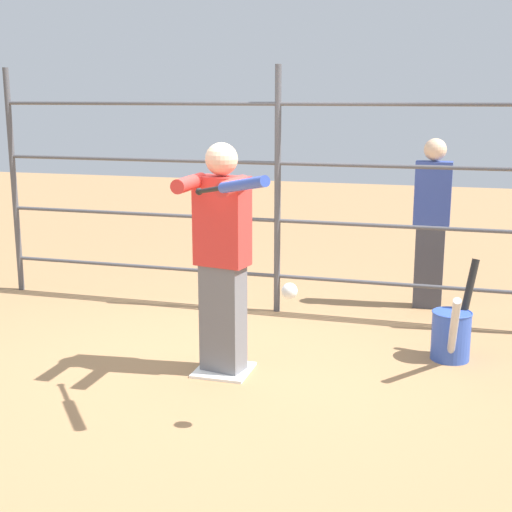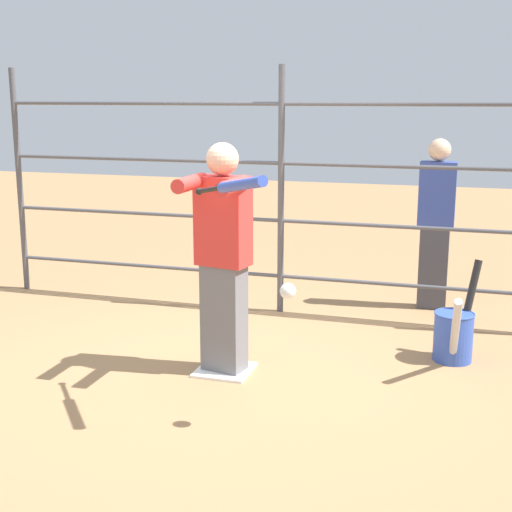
% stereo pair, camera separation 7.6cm
% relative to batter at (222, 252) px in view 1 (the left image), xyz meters
% --- Properties ---
extents(ground_plane, '(24.00, 24.00, 0.00)m').
position_rel_batter_xyz_m(ground_plane, '(0.00, -0.02, -0.92)').
color(ground_plane, '#9E754C').
extents(home_plate, '(0.40, 0.40, 0.02)m').
position_rel_batter_xyz_m(home_plate, '(0.00, -0.02, -0.91)').
color(home_plate, white).
rests_on(home_plate, ground).
extents(fence_backstop, '(5.68, 0.06, 2.29)m').
position_rel_batter_xyz_m(fence_backstop, '(0.00, -1.62, 0.23)').
color(fence_backstop, '#4C4C51').
rests_on(fence_backstop, ground).
extents(batter, '(0.43, 0.63, 1.70)m').
position_rel_batter_xyz_m(batter, '(0.00, 0.00, 0.00)').
color(batter, slate).
rests_on(batter, ground).
extents(baseball_bat_swinging, '(0.65, 0.63, 0.21)m').
position_rel_batter_xyz_m(baseball_bat_swinging, '(-0.37, 0.79, 0.59)').
color(baseball_bat_swinging, black).
extents(softball_in_flight, '(0.10, 0.10, 0.10)m').
position_rel_batter_xyz_m(softball_in_flight, '(-0.70, 0.83, -0.02)').
color(softball_in_flight, white).
extents(bat_bucket, '(0.35, 0.81, 0.78)m').
position_rel_batter_xyz_m(bat_bucket, '(-1.63, -0.73, -0.70)').
color(bat_bucket, '#3351B2').
rests_on(bat_bucket, ground).
extents(bystander_behind_fence, '(0.34, 0.21, 1.63)m').
position_rel_batter_xyz_m(bystander_behind_fence, '(-1.38, -2.16, -0.07)').
color(bystander_behind_fence, '#3F3F47').
rests_on(bystander_behind_fence, ground).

